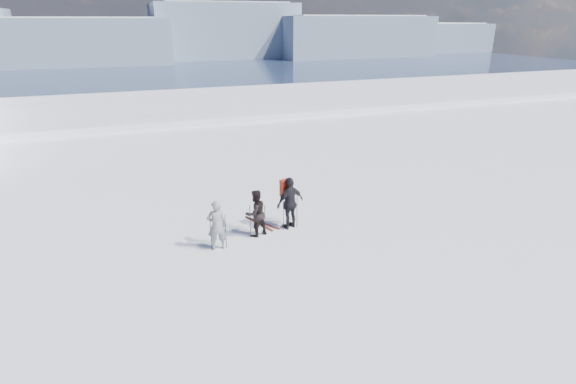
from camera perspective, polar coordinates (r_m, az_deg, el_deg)
name	(u,v)px	position (r m, az deg, el deg)	size (l,w,h in m)	color
lake_basin	(208,175)	(43.05, -10.18, 2.11)	(820.00, 820.00, 71.62)	white
far_mountain_range	(154,35)	(466.65, -16.66, 18.53)	(770.00, 110.00, 53.00)	slate
skier_grey	(217,225)	(15.14, -9.05, -4.19)	(0.64, 0.42, 1.75)	gray
skier_dark	(256,213)	(15.93, -4.14, -2.70)	(0.84, 0.65, 1.72)	black
skier_pack	(290,203)	(16.42, 0.27, -1.40)	(1.16, 0.48, 1.98)	black
backpack	(286,168)	(16.16, -0.27, 3.13)	(0.42, 0.24, 0.62)	red
ski_poles	(256,222)	(15.83, -4.05, -3.78)	(3.38, 0.79, 1.36)	black
skis_loose	(260,223)	(17.14, -3.51, -3.99)	(0.95, 1.63, 0.03)	black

